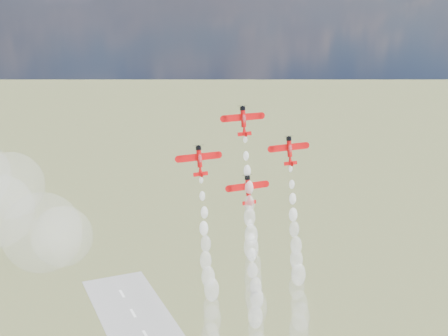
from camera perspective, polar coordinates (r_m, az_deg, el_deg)
name	(u,v)px	position (r m, az deg, el deg)	size (l,w,h in m)	color
plane_lead	(243,120)	(157.50, 1.79, 4.40)	(10.63, 3.56, 7.53)	red
plane_left	(199,160)	(153.29, -2.26, 0.74)	(10.63, 3.56, 7.53)	red
plane_right	(289,150)	(163.65, 6.01, 1.64)	(10.63, 3.56, 7.53)	red
plane_slot	(248,189)	(159.10, 2.22, -1.95)	(10.63, 3.56, 7.53)	red
smoke_trail_lead	(254,274)	(163.83, 2.72, -9.69)	(5.86, 10.86, 46.61)	white
smoke_trail_left	(211,315)	(162.07, -1.19, -13.33)	(5.68, 10.57, 46.12)	white
smoke_trail_right	(298,298)	(171.92, 6.82, -11.69)	(5.68, 10.83, 46.42)	white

